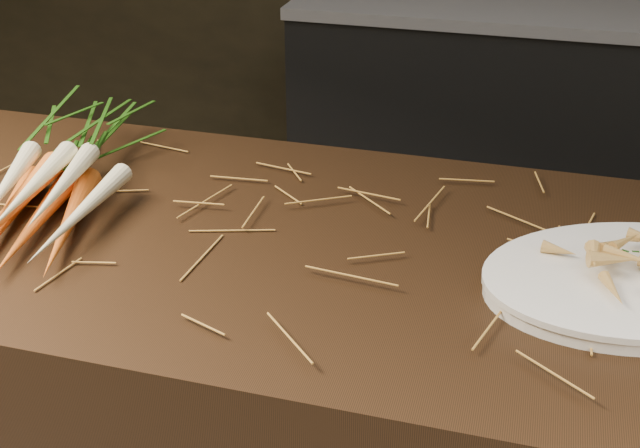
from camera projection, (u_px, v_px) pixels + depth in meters
The scene contains 4 objects.
back_counter at pixel (545, 119), 2.94m from camera, with size 1.82×0.62×0.84m.
straw_bedding at pixel (342, 239), 1.19m from camera, with size 1.40×0.60×0.02m, color olive, non-canonical shape.
root_veg_bunch at pixel (69, 159), 1.34m from camera, with size 0.30×0.58×0.10m.
serving_platter at pixel (640, 285), 1.07m from camera, with size 0.42×0.28×0.02m, color white, non-canonical shape.
Camera 1 is at (0.25, -0.70, 1.50)m, focal length 45.00 mm.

